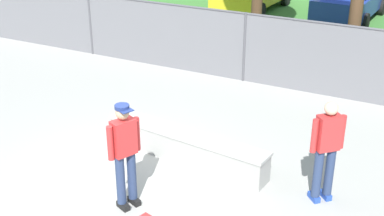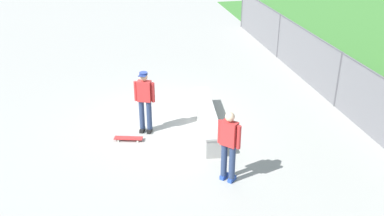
# 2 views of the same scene
# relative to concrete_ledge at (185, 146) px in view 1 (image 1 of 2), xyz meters

# --- Properties ---
(ground_plane) EXTENTS (80.00, 80.00, 0.00)m
(ground_plane) POSITION_rel_concrete_ledge_xyz_m (-0.59, -1.04, -0.30)
(ground_plane) COLOR #9E9E99
(grass_strip) EXTENTS (31.85, 20.00, 0.02)m
(grass_strip) POSITION_rel_concrete_ledge_xyz_m (-0.59, 14.74, -0.29)
(grass_strip) COLOR #3D7A33
(grass_strip) RESTS_ON ground
(concrete_ledge) EXTENTS (3.48, 0.88, 0.59)m
(concrete_ledge) POSITION_rel_concrete_ledge_xyz_m (0.00, 0.00, 0.00)
(concrete_ledge) COLOR #999993
(concrete_ledge) RESTS_ON ground
(skateboarder) EXTENTS (0.39, 0.56, 1.84)m
(skateboarder) POSITION_rel_concrete_ledge_xyz_m (-0.16, -1.77, 0.73)
(skateboarder) COLOR black
(skateboarder) RESTS_ON ground
(chainlink_fence) EXTENTS (19.92, 0.07, 1.85)m
(chainlink_fence) POSITION_rel_concrete_ledge_xyz_m (-0.59, 4.44, 0.71)
(chainlink_fence) COLOR #4C4C51
(chainlink_fence) RESTS_ON ground
(bystander) EXTENTS (0.46, 0.45, 1.82)m
(bystander) POSITION_rel_concrete_ledge_xyz_m (2.68, -0.14, 0.71)
(bystander) COLOR #2647A5
(bystander) RESTS_ON ground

